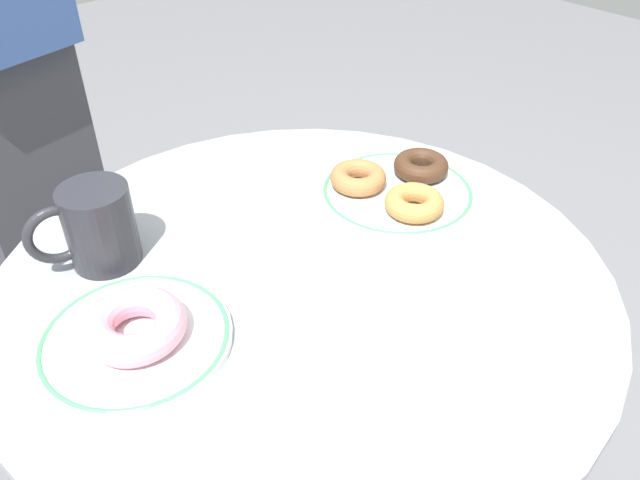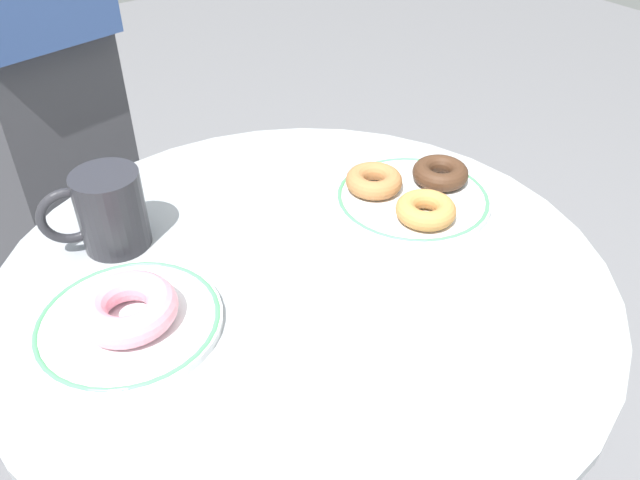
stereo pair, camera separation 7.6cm
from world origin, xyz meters
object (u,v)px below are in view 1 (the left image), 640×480
object	(u,v)px
cafe_table	(306,387)
donut_chocolate	(421,166)
donut_pink_frosted	(134,325)
plate_right	(397,192)
donut_cinnamon	(358,178)
paper_napkin	(459,366)
coffee_mug	(96,227)
plate_left	(136,339)
donut_old_fashioned	(414,203)

from	to	relation	value
cafe_table	donut_chocolate	world-z (taller)	donut_chocolate
cafe_table	donut_pink_frosted	world-z (taller)	donut_pink_frosted
plate_right	donut_cinnamon	xyz separation A→B (m)	(-0.03, 0.05, 0.02)
donut_pink_frosted	paper_napkin	xyz separation A→B (m)	(0.23, -0.26, -0.03)
cafe_table	donut_pink_frosted	size ratio (longest dim) A/B	6.88
plate_right	coffee_mug	size ratio (longest dim) A/B	1.68
paper_napkin	donut_pink_frosted	bearing A→B (deg)	131.48
plate_right	donut_pink_frosted	xyz separation A→B (m)	(-0.42, -0.00, 0.02)
plate_right	donut_pink_frosted	distance (m)	0.42
plate_left	donut_cinnamon	size ratio (longest dim) A/B	2.56
donut_cinnamon	donut_pink_frosted	bearing A→B (deg)	-172.67
cafe_table	paper_napkin	world-z (taller)	paper_napkin
donut_old_fashioned	paper_napkin	distance (m)	0.27
coffee_mug	donut_pink_frosted	bearing A→B (deg)	-105.30
donut_pink_frosted	donut_cinnamon	xyz separation A→B (m)	(0.39, 0.05, -0.00)
plate_left	paper_napkin	xyz separation A→B (m)	(0.23, -0.26, -0.00)
paper_napkin	coffee_mug	bearing A→B (deg)	113.98
donut_old_fashioned	paper_napkin	world-z (taller)	donut_old_fashioned
paper_napkin	coffee_mug	size ratio (longest dim) A/B	1.06
plate_right	paper_napkin	distance (m)	0.33
paper_napkin	cafe_table	bearing A→B (deg)	93.95
plate_left	paper_napkin	distance (m)	0.34
donut_chocolate	donut_cinnamon	world-z (taller)	same
donut_chocolate	paper_napkin	distance (m)	0.37
coffee_mug	donut_cinnamon	bearing A→B (deg)	-17.17
donut_old_fashioned	paper_napkin	xyz separation A→B (m)	(-0.17, -0.21, -0.02)
cafe_table	donut_cinnamon	xyz separation A→B (m)	(0.18, 0.08, 0.24)
donut_chocolate	coffee_mug	world-z (taller)	coffee_mug
plate_right	paper_napkin	bearing A→B (deg)	-127.02
plate_left	plate_right	distance (m)	0.42
plate_left	donut_old_fashioned	xyz separation A→B (m)	(0.40, -0.05, 0.02)
donut_old_fashioned	paper_napkin	bearing A→B (deg)	-129.31
cafe_table	donut_cinnamon	size ratio (longest dim) A/B	9.35
donut_pink_frosted	donut_old_fashioned	bearing A→B (deg)	-6.70
plate_right	donut_pink_frosted	bearing A→B (deg)	-179.39
plate_left	plate_right	bearing A→B (deg)	0.22
donut_chocolate	plate_right	bearing A→B (deg)	-174.33
paper_napkin	coffee_mug	distance (m)	0.45
plate_right	donut_old_fashioned	xyz separation A→B (m)	(-0.03, -0.05, 0.02)
donut_pink_frosted	coffee_mug	world-z (taller)	coffee_mug
donut_old_fashioned	plate_left	bearing A→B (deg)	172.91
plate_left	coffee_mug	bearing A→B (deg)	74.03
plate_left	donut_chocolate	xyz separation A→B (m)	(0.48, 0.01, 0.02)
donut_cinnamon	paper_napkin	bearing A→B (deg)	-117.88
coffee_mug	paper_napkin	bearing A→B (deg)	-66.02
plate_right	donut_old_fashioned	world-z (taller)	donut_old_fashioned
donut_cinnamon	paper_napkin	size ratio (longest dim) A/B	0.59
cafe_table	coffee_mug	distance (m)	0.37
donut_pink_frosted	donut_chocolate	xyz separation A→B (m)	(0.48, 0.01, -0.00)
donut_chocolate	plate_left	bearing A→B (deg)	-179.13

